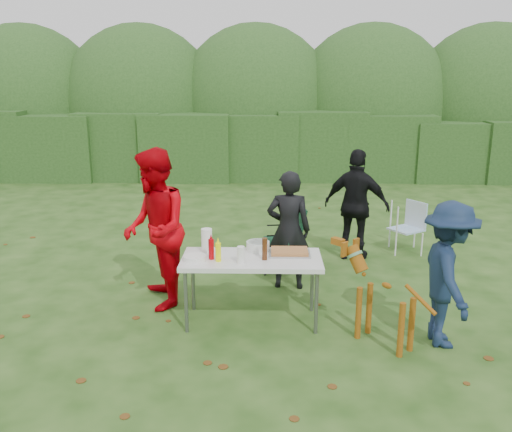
{
  "coord_description": "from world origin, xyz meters",
  "views": [
    {
      "loc": [
        0.34,
        -5.78,
        2.66
      ],
      "look_at": [
        0.21,
        0.48,
        1.0
      ],
      "focal_mm": 38.0,
      "sensor_mm": 36.0,
      "label": 1
    }
  ],
  "objects_px": {
    "camping_chair": "(284,238)",
    "paper_towel_roll": "(207,240)",
    "child": "(448,275)",
    "mustard_bottle": "(218,252)",
    "person_red_jacket": "(155,229)",
    "person_black_puffy": "(357,205)",
    "dog": "(386,300)",
    "ketchup_bottle": "(211,249)",
    "person_cook": "(289,230)",
    "beer_bottle": "(265,249)",
    "folding_table": "(252,262)",
    "lawn_chair": "(406,227)"
  },
  "relations": [
    {
      "from": "camping_chair",
      "to": "dog",
      "type": "bearing_deg",
      "value": 104.35
    },
    {
      "from": "person_red_jacket",
      "to": "camping_chair",
      "type": "xyz_separation_m",
      "value": [
        1.51,
        1.25,
        -0.48
      ]
    },
    {
      "from": "folding_table",
      "to": "beer_bottle",
      "type": "relative_size",
      "value": 6.25
    },
    {
      "from": "lawn_chair",
      "to": "ketchup_bottle",
      "type": "xyz_separation_m",
      "value": [
        -2.71,
        -2.51,
        0.46
      ]
    },
    {
      "from": "mustard_bottle",
      "to": "paper_towel_roll",
      "type": "xyz_separation_m",
      "value": [
        -0.15,
        0.32,
        0.03
      ]
    },
    {
      "from": "person_black_puffy",
      "to": "lawn_chair",
      "type": "relative_size",
      "value": 2.09
    },
    {
      "from": "person_red_jacket",
      "to": "mustard_bottle",
      "type": "relative_size",
      "value": 9.27
    },
    {
      "from": "ketchup_bottle",
      "to": "person_cook",
      "type": "bearing_deg",
      "value": 50.98
    },
    {
      "from": "child",
      "to": "dog",
      "type": "distance_m",
      "value": 0.66
    },
    {
      "from": "person_cook",
      "to": "lawn_chair",
      "type": "distance_m",
      "value": 2.37
    },
    {
      "from": "person_red_jacket",
      "to": "lawn_chair",
      "type": "relative_size",
      "value": 2.39
    },
    {
      "from": "person_black_puffy",
      "to": "beer_bottle",
      "type": "xyz_separation_m",
      "value": [
        -1.31,
        -2.15,
        0.05
      ]
    },
    {
      "from": "person_red_jacket",
      "to": "camping_chair",
      "type": "relative_size",
      "value": 2.06
    },
    {
      "from": "lawn_chair",
      "to": "person_black_puffy",
      "type": "bearing_deg",
      "value": -9.98
    },
    {
      "from": "mustard_bottle",
      "to": "beer_bottle",
      "type": "distance_m",
      "value": 0.49
    },
    {
      "from": "folding_table",
      "to": "child",
      "type": "xyz_separation_m",
      "value": [
        1.95,
        -0.46,
        0.05
      ]
    },
    {
      "from": "person_black_puffy",
      "to": "camping_chair",
      "type": "relative_size",
      "value": 1.8
    },
    {
      "from": "dog",
      "to": "beer_bottle",
      "type": "bearing_deg",
      "value": 27.14
    },
    {
      "from": "dog",
      "to": "mustard_bottle",
      "type": "distance_m",
      "value": 1.77
    },
    {
      "from": "ketchup_bottle",
      "to": "child",
      "type": "bearing_deg",
      "value": -9.55
    },
    {
      "from": "child",
      "to": "camping_chair",
      "type": "relative_size",
      "value": 1.64
    },
    {
      "from": "folding_table",
      "to": "lawn_chair",
      "type": "xyz_separation_m",
      "value": [
        2.28,
        2.45,
        -0.3
      ]
    },
    {
      "from": "ketchup_bottle",
      "to": "person_red_jacket",
      "type": "bearing_deg",
      "value": 145.16
    },
    {
      "from": "person_red_jacket",
      "to": "person_black_puffy",
      "type": "distance_m",
      "value": 3.06
    },
    {
      "from": "child",
      "to": "mustard_bottle",
      "type": "relative_size",
      "value": 7.37
    },
    {
      "from": "dog",
      "to": "beer_bottle",
      "type": "xyz_separation_m",
      "value": [
        -1.2,
        0.44,
        0.38
      ]
    },
    {
      "from": "person_black_puffy",
      "to": "beer_bottle",
      "type": "height_order",
      "value": "person_black_puffy"
    },
    {
      "from": "child",
      "to": "person_black_puffy",
      "type": "bearing_deg",
      "value": 12.14
    },
    {
      "from": "person_black_puffy",
      "to": "child",
      "type": "bearing_deg",
      "value": 125.95
    },
    {
      "from": "lawn_chair",
      "to": "person_cook",
      "type": "bearing_deg",
      "value": 4.6
    },
    {
      "from": "ketchup_bottle",
      "to": "paper_towel_roll",
      "type": "distance_m",
      "value": 0.27
    },
    {
      "from": "person_black_puffy",
      "to": "ketchup_bottle",
      "type": "relative_size",
      "value": 7.37
    },
    {
      "from": "child",
      "to": "mustard_bottle",
      "type": "distance_m",
      "value": 2.32
    },
    {
      "from": "person_red_jacket",
      "to": "person_black_puffy",
      "type": "height_order",
      "value": "person_red_jacket"
    },
    {
      "from": "beer_bottle",
      "to": "paper_towel_roll",
      "type": "bearing_deg",
      "value": 157.86
    },
    {
      "from": "camping_chair",
      "to": "lawn_chair",
      "type": "height_order",
      "value": "camping_chair"
    },
    {
      "from": "person_red_jacket",
      "to": "paper_towel_roll",
      "type": "xyz_separation_m",
      "value": [
        0.62,
        -0.23,
        -0.06
      ]
    },
    {
      "from": "paper_towel_roll",
      "to": "folding_table",
      "type": "bearing_deg",
      "value": -21.49
    },
    {
      "from": "camping_chair",
      "to": "paper_towel_roll",
      "type": "distance_m",
      "value": 1.78
    },
    {
      "from": "folding_table",
      "to": "camping_chair",
      "type": "bearing_deg",
      "value": 76.79
    },
    {
      "from": "beer_bottle",
      "to": "folding_table",
      "type": "bearing_deg",
      "value": 155.57
    },
    {
      "from": "person_cook",
      "to": "mustard_bottle",
      "type": "height_order",
      "value": "person_cook"
    },
    {
      "from": "person_cook",
      "to": "ketchup_bottle",
      "type": "bearing_deg",
      "value": 55.5
    },
    {
      "from": "beer_bottle",
      "to": "mustard_bottle",
      "type": "bearing_deg",
      "value": -173.44
    },
    {
      "from": "mustard_bottle",
      "to": "ketchup_bottle",
      "type": "xyz_separation_m",
      "value": [
        -0.08,
        0.06,
        0.01
      ]
    },
    {
      "from": "person_black_puffy",
      "to": "ketchup_bottle",
      "type": "xyz_separation_m",
      "value": [
        -1.88,
        -2.15,
        0.04
      ]
    },
    {
      "from": "person_black_puffy",
      "to": "mustard_bottle",
      "type": "bearing_deg",
      "value": 75.72
    },
    {
      "from": "lawn_chair",
      "to": "paper_towel_roll",
      "type": "xyz_separation_m",
      "value": [
        -2.78,
        -2.25,
        0.48
      ]
    },
    {
      "from": "child",
      "to": "ketchup_bottle",
      "type": "relative_size",
      "value": 6.7
    },
    {
      "from": "person_cook",
      "to": "dog",
      "type": "height_order",
      "value": "person_cook"
    }
  ]
}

